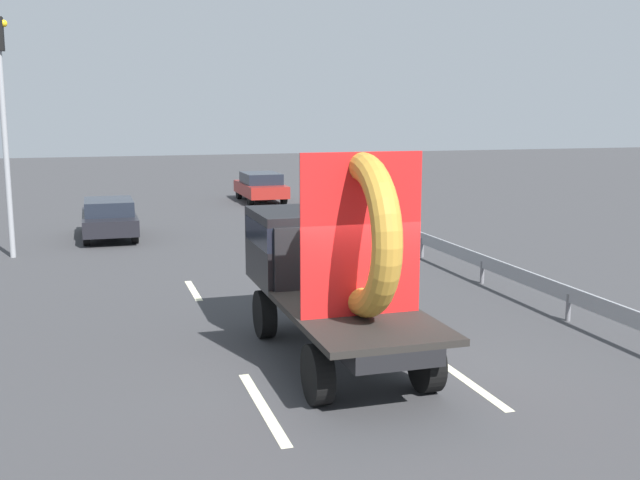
{
  "coord_description": "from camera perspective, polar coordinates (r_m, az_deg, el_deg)",
  "views": [
    {
      "loc": [
        -4.11,
        -11.03,
        4.18
      ],
      "look_at": [
        -0.26,
        1.51,
        1.91
      ],
      "focal_mm": 42.42,
      "sensor_mm": 36.0,
      "label": 1
    }
  ],
  "objects": [
    {
      "name": "ground_plane",
      "position": [
        12.49,
        3.23,
        -9.74
      ],
      "size": [
        120.0,
        120.0,
        0.0
      ],
      "primitive_type": "plane",
      "color": "#38383A"
    },
    {
      "name": "flatbed_truck",
      "position": [
        13.01,
        0.48,
        -1.49
      ],
      "size": [
        2.02,
        5.4,
        3.57
      ],
      "color": "black",
      "rests_on": "ground_plane"
    },
    {
      "name": "distant_sedan",
      "position": [
        25.73,
        -15.62,
        1.66
      ],
      "size": [
        1.69,
        3.95,
        1.29
      ],
      "color": "black",
      "rests_on": "ground_plane"
    },
    {
      "name": "traffic_light",
      "position": [
        22.99,
        -22.81,
        9.31
      ],
      "size": [
        0.42,
        0.36,
        6.67
      ],
      "color": "gray",
      "rests_on": "ground_plane"
    },
    {
      "name": "guardrail",
      "position": [
        17.29,
        14.97,
        -2.71
      ],
      "size": [
        0.1,
        13.91,
        0.71
      ],
      "color": "gray",
      "rests_on": "ground_plane"
    },
    {
      "name": "lane_dash_left_near",
      "position": [
        11.04,
        -4.33,
        -12.43
      ],
      "size": [
        0.16,
        2.78,
        0.01
      ],
      "primitive_type": "cube",
      "rotation": [
        0.0,
        0.0,
        1.57
      ],
      "color": "beige",
      "rests_on": "ground_plane"
    },
    {
      "name": "lane_dash_left_far",
      "position": [
        17.96,
        -9.53,
        -3.77
      ],
      "size": [
        0.16,
        2.04,
        0.01
      ],
      "primitive_type": "cube",
      "rotation": [
        0.0,
        0.0,
        1.57
      ],
      "color": "beige",
      "rests_on": "ground_plane"
    },
    {
      "name": "lane_dash_right_near",
      "position": [
        12.06,
        11.4,
        -10.65
      ],
      "size": [
        0.16,
        2.22,
        0.01
      ],
      "primitive_type": "cube",
      "rotation": [
        0.0,
        0.0,
        1.57
      ],
      "color": "beige",
      "rests_on": "ground_plane"
    },
    {
      "name": "lane_dash_right_far",
      "position": [
        18.74,
        0.41,
        -3.06
      ],
      "size": [
        0.16,
        2.02,
        0.01
      ],
      "primitive_type": "cube",
      "rotation": [
        0.0,
        0.0,
        1.57
      ],
      "color": "beige",
      "rests_on": "ground_plane"
    },
    {
      "name": "oncoming_car",
      "position": [
        34.82,
        -4.49,
        4.07
      ],
      "size": [
        1.75,
        4.08,
        1.33
      ],
      "color": "black",
      "rests_on": "ground_plane"
    }
  ]
}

